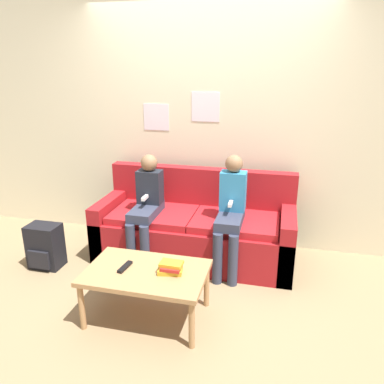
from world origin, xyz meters
The scene contains 9 objects.
ground_plane centered at (0.00, 0.00, 0.00)m, with size 10.00×10.00×0.00m, color #937A56.
wall_back centered at (0.00, 0.98, 1.30)m, with size 8.00×0.06×2.60m.
couch centered at (0.00, 0.50, 0.30)m, with size 1.96×0.77×0.88m.
coffee_table centered at (-0.13, -0.56, 0.37)m, with size 0.92×0.59×0.41m.
person_left centered at (-0.45, 0.31, 0.60)m, with size 0.24×0.54×1.07m.
person_right centered at (0.38, 0.32, 0.62)m, with size 0.24×0.54×1.11m.
tv_remote centered at (-0.30, -0.57, 0.42)m, with size 0.06×0.17×0.02m.
book_stack centered at (0.06, -0.54, 0.45)m, with size 0.20×0.16×0.08m.
backpack centered at (-1.37, -0.06, 0.22)m, with size 0.31×0.25×0.44m.
Camera 1 is at (0.81, -2.91, 1.88)m, focal length 35.00 mm.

